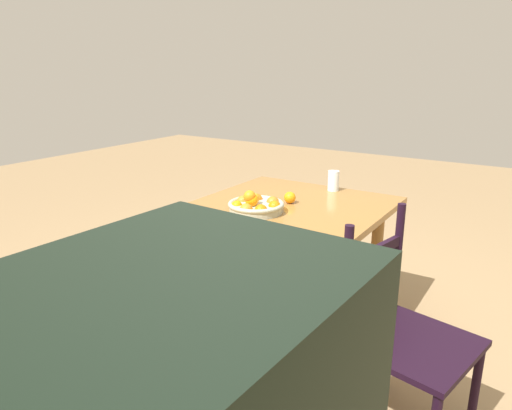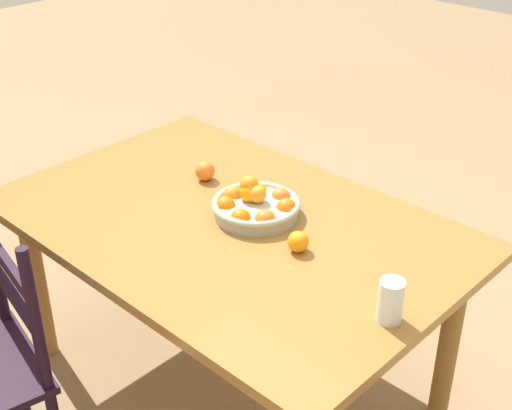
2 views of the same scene
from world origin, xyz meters
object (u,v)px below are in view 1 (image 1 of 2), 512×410
orange_loose_1 (211,219)px  fruit_bowl (256,206)px  chair_near_window (403,338)px  orange_loose_0 (290,198)px  dining_table (265,232)px  drinking_glass (333,181)px

orange_loose_1 → fruit_bowl: bearing=169.2°
chair_near_window → orange_loose_0: (-0.57, -0.85, 0.33)m
chair_near_window → fruit_bowl: chair_near_window is taller
orange_loose_1 → dining_table: bearing=152.1°
dining_table → orange_loose_1: 0.34m
fruit_bowl → drinking_glass: bearing=166.1°
chair_near_window → drinking_glass: 1.29m
drinking_glass → dining_table: bearing=-6.2°
chair_near_window → fruit_bowl: 1.03m
fruit_bowl → drinking_glass: (-0.66, 0.16, 0.03)m
drinking_glass → fruit_bowl: bearing=-13.9°
orange_loose_1 → drinking_glass: size_ratio=0.58×
orange_loose_1 → chair_near_window: bearing=89.9°
dining_table → fruit_bowl: fruit_bowl is taller
orange_loose_1 → orange_loose_0: bearing=167.0°
fruit_bowl → orange_loose_0: 0.26m
fruit_bowl → orange_loose_1: size_ratio=4.12×
dining_table → fruit_bowl: 0.16m
fruit_bowl → orange_loose_1: (0.32, -0.06, -0.00)m
fruit_bowl → orange_loose_0: bearing=164.3°
orange_loose_1 → drinking_glass: bearing=167.1°
orange_loose_0 → orange_loose_1: (0.57, -0.13, 0.00)m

